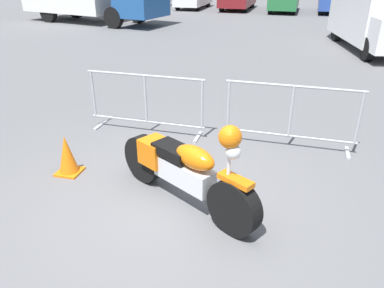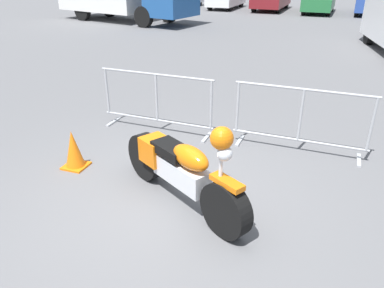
{
  "view_description": "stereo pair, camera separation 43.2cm",
  "coord_description": "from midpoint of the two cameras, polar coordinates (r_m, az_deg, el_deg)",
  "views": [
    {
      "loc": [
        1.29,
        -3.76,
        2.79
      ],
      "look_at": [
        0.21,
        0.5,
        0.65
      ],
      "focal_mm": 35.0,
      "sensor_mm": 36.0,
      "label": 1
    },
    {
      "loc": [
        1.7,
        -3.63,
        2.79
      ],
      "look_at": [
        0.21,
        0.5,
        0.65
      ],
      "focal_mm": 35.0,
      "sensor_mm": 36.0,
      "label": 2
    }
  ],
  "objects": [
    {
      "name": "ground_plane",
      "position": [
        4.87,
        -6.51,
        -9.22
      ],
      "size": [
        120.0,
        120.0,
        0.0
      ],
      "primitive_type": "plane",
      "color": "#5B5B5E"
    },
    {
      "name": "crowd_barrier_far",
      "position": [
        6.21,
        12.9,
        4.17
      ],
      "size": [
        2.15,
        0.5,
        1.07
      ],
      "rotation": [
        0.0,
        0.0,
        -0.03
      ],
      "color": "#9EA0A5",
      "rests_on": "ground"
    },
    {
      "name": "parked_car_green",
      "position": [
        25.25,
        13.4,
        20.59
      ],
      "size": [
        1.83,
        4.13,
        1.38
      ],
      "rotation": [
        0.0,
        0.0,
        1.53
      ],
      "color": "#236B38",
      "rests_on": "ground"
    },
    {
      "name": "traffic_cone",
      "position": [
        5.75,
        -20.58,
        -1.65
      ],
      "size": [
        0.34,
        0.34,
        0.59
      ],
      "color": "orange",
      "rests_on": "ground"
    },
    {
      "name": "pedestrian",
      "position": [
        21.86,
        25.77,
        18.69
      ],
      "size": [
        0.44,
        0.44,
        1.69
      ],
      "rotation": [
        0.0,
        0.0,
        4.36
      ],
      "color": "#262838",
      "rests_on": "ground"
    },
    {
      "name": "motorcycle",
      "position": [
        4.63,
        -3.9,
        -3.93
      ],
      "size": [
        2.05,
        1.34,
        1.29
      ],
      "rotation": [
        0.0,
        0.0,
        -0.54
      ],
      "color": "black",
      "rests_on": "ground"
    },
    {
      "name": "crowd_barrier_near",
      "position": [
        6.71,
        -8.9,
        6.16
      ],
      "size": [
        2.15,
        0.5,
        1.07
      ],
      "rotation": [
        0.0,
        0.0,
        -0.03
      ],
      "color": "#9EA0A5",
      "rests_on": "ground"
    },
    {
      "name": "delivery_van",
      "position": [
        14.92,
        25.78,
        17.62
      ],
      "size": [
        2.86,
        5.28,
        2.31
      ],
      "rotation": [
        0.0,
        0.0,
        -1.38
      ],
      "color": "white",
      "rests_on": "ground"
    }
  ]
}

